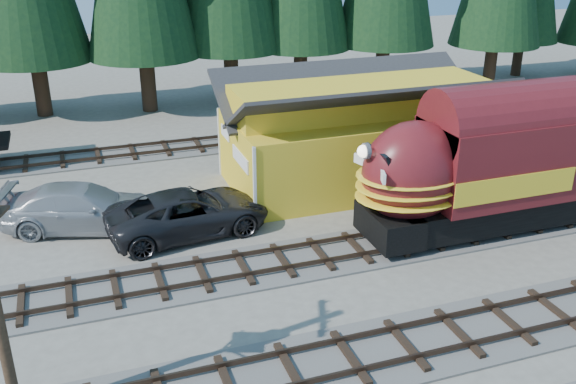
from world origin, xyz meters
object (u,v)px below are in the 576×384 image
object	(u,v)px
depot	(359,122)
locomotive	(542,161)
pickup_truck_b	(82,208)
pickup_truck_a	(188,213)

from	to	relation	value
depot	locomotive	xyz separation A→B (m)	(5.10, -6.50, -0.30)
depot	locomotive	size ratio (longest dim) A/B	0.76
locomotive	pickup_truck_b	distance (m)	18.72
locomotive	pickup_truck_b	bearing A→B (deg)	162.96
pickup_truck_a	locomotive	bearing A→B (deg)	-111.83
depot	pickup_truck_b	distance (m)	12.92
depot	pickup_truck_a	size ratio (longest dim) A/B	1.98
pickup_truck_a	pickup_truck_b	size ratio (longest dim) A/B	1.02
pickup_truck_a	pickup_truck_b	bearing A→B (deg)	57.93
locomotive	pickup_truck_a	distance (m)	14.43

